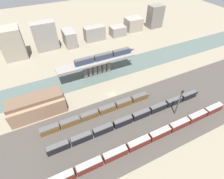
% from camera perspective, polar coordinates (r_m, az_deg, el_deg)
% --- Properties ---
extents(ground_plane, '(400.00, 400.00, 0.00)m').
position_cam_1_polar(ground_plane, '(104.76, -0.23, -1.38)').
color(ground_plane, gray).
extents(railbed_yard, '(280.00, 42.00, 0.01)m').
position_cam_1_polar(railbed_yard, '(90.86, 6.45, -10.79)').
color(railbed_yard, '#423D38').
rests_on(railbed_yard, ground).
extents(river_water, '(320.00, 20.01, 0.01)m').
position_cam_1_polar(river_water, '(120.40, -4.80, 5.14)').
color(river_water, '#4C5B56').
rests_on(river_water, ground).
extents(bridge, '(52.19, 7.94, 10.47)m').
position_cam_1_polar(bridge, '(116.27, -5.00, 7.95)').
color(bridge, gray).
rests_on(bridge, ground).
extents(train_on_bridge, '(42.77, 2.92, 3.90)m').
position_cam_1_polar(train_on_bridge, '(115.44, -2.16, 10.91)').
color(train_on_bridge, '#2D384C').
rests_on(train_on_bridge, bridge).
extents(train_yard_near, '(96.44, 2.94, 4.18)m').
position_cam_1_polar(train_yard_near, '(85.07, 12.80, -14.95)').
color(train_yard_near, '#5B1E19').
rests_on(train_yard_near, ground).
extents(train_yard_mid, '(88.75, 2.64, 4.05)m').
position_cam_1_polar(train_yard_mid, '(90.65, 7.17, -9.01)').
color(train_yard_mid, black).
rests_on(train_yard_mid, ground).
extents(train_yard_far, '(62.95, 3.02, 3.61)m').
position_cam_1_polar(train_yard_far, '(93.07, -3.77, -7.10)').
color(train_yard_far, brown).
rests_on(train_yard_far, ground).
extents(warehouse_building, '(27.84, 12.46, 11.04)m').
position_cam_1_polar(warehouse_building, '(98.93, -23.30, -4.80)').
color(warehouse_building, '#937056').
rests_on(warehouse_building, ground).
extents(signal_tower, '(1.00, 0.71, 16.43)m').
position_cam_1_polar(signal_tower, '(94.09, 20.93, -4.01)').
color(signal_tower, '#4C4C51').
rests_on(signal_tower, ground).
extents(city_block_far_left, '(15.49, 14.15, 22.88)m').
position_cam_1_polar(city_block_far_left, '(151.45, -29.83, 12.94)').
color(city_block_far_left, gray).
rests_on(city_block_far_left, ground).
extents(city_block_left, '(17.76, 8.54, 22.23)m').
position_cam_1_polar(city_block_left, '(153.20, -20.98, 15.94)').
color(city_block_left, gray).
rests_on(city_block_left, ground).
extents(city_block_center, '(8.93, 15.97, 12.59)m').
position_cam_1_polar(city_block_center, '(156.27, -13.70, 16.02)').
color(city_block_center, gray).
rests_on(city_block_center, ground).
extents(city_block_right, '(17.99, 8.16, 12.07)m').
position_cam_1_polar(city_block_right, '(161.58, -5.71, 17.76)').
color(city_block_right, gray).
rests_on(city_block_right, ground).
extents(city_block_far_right, '(13.89, 9.94, 8.40)m').
position_cam_1_polar(city_block_far_right, '(170.48, 1.91, 18.59)').
color(city_block_far_right, gray).
rests_on(city_block_far_right, ground).
extents(city_block_tall, '(15.13, 12.05, 11.86)m').
position_cam_1_polar(city_block_tall, '(181.62, 6.97, 20.43)').
color(city_block_tall, gray).
rests_on(city_block_tall, ground).
extents(city_block_low, '(14.01, 9.67, 20.86)m').
position_cam_1_polar(city_block_low, '(191.13, 13.89, 22.16)').
color(city_block_low, slate).
rests_on(city_block_low, ground).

